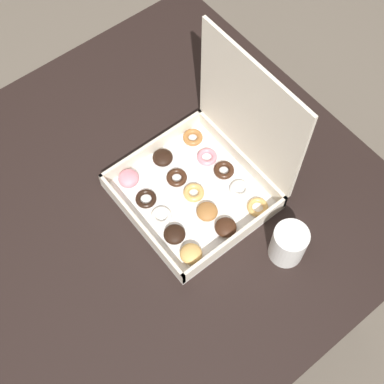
# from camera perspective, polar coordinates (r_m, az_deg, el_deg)

# --- Properties ---
(ground_plane) EXTENTS (8.00, 8.00, 0.00)m
(ground_plane) POSITION_cam_1_polar(r_m,az_deg,el_deg) (1.95, -2.81, -10.96)
(ground_plane) COLOR #6B6054
(dining_table) EXTENTS (1.01, 1.00, 0.76)m
(dining_table) POSITION_cam_1_polar(r_m,az_deg,el_deg) (1.34, -4.02, -2.62)
(dining_table) COLOR black
(dining_table) RESTS_ON ground_plane
(donut_box) EXTENTS (0.31, 0.31, 0.35)m
(donut_box) POSITION_cam_1_polar(r_m,az_deg,el_deg) (1.20, 1.72, 2.31)
(donut_box) COLOR white
(donut_box) RESTS_ON dining_table
(coffee_mug) EXTENTS (0.08, 0.08, 0.10)m
(coffee_mug) POSITION_cam_1_polar(r_m,az_deg,el_deg) (1.16, 10.27, -5.43)
(coffee_mug) COLOR white
(coffee_mug) RESTS_ON dining_table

